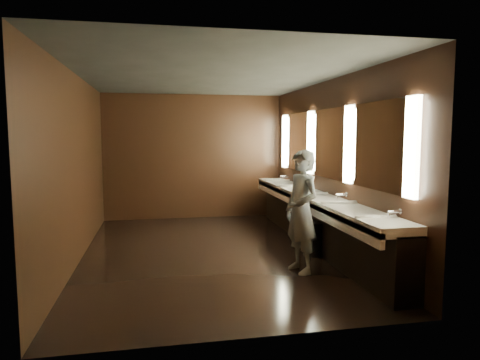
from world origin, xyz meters
name	(u,v)px	position (x,y,z in m)	size (l,w,h in m)	color
floor	(211,252)	(0.00, 0.00, 0.00)	(6.00, 6.00, 0.00)	black
ceiling	(210,76)	(0.00, 0.00, 2.80)	(4.00, 6.00, 0.02)	#2D2D2B
wall_back	(194,157)	(0.00, 3.00, 1.40)	(4.00, 0.02, 2.80)	black
wall_front	(252,190)	(0.00, -3.00, 1.40)	(4.00, 0.02, 2.80)	black
wall_left	(78,168)	(-2.00, 0.00, 1.40)	(0.02, 6.00, 2.80)	black
wall_right	(329,164)	(2.00, 0.00, 1.40)	(0.02, 6.00, 2.80)	black
sink_counter	(316,218)	(1.79, 0.00, 0.50)	(0.55, 5.40, 1.01)	black
mirror_band	(328,143)	(1.98, 0.00, 1.75)	(0.06, 5.03, 1.15)	#FAF8CB
person	(301,211)	(1.10, -1.21, 0.85)	(0.62, 0.40, 1.69)	#84A1C4
trash_bin	(314,239)	(1.58, -0.49, 0.27)	(0.34, 0.34, 0.53)	black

